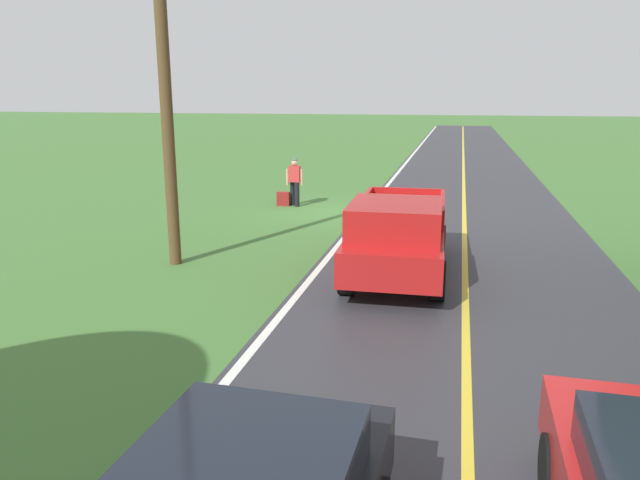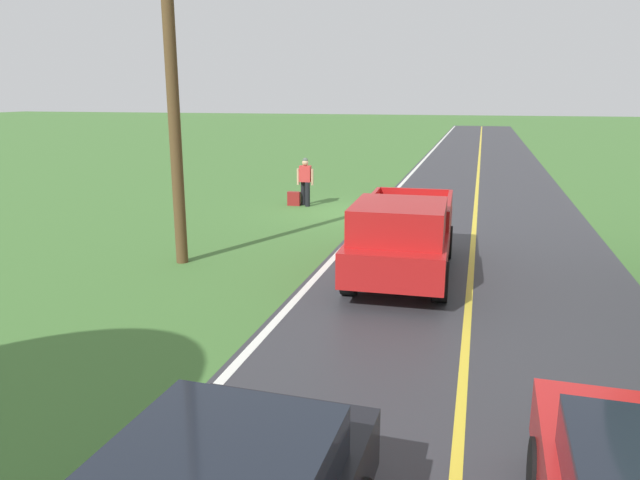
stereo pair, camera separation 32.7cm
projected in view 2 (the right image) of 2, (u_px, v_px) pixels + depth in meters
ground_plane at (346, 211)px, 20.55m from camera, size 200.00×200.00×0.00m
road_surface at (475, 218)px, 19.45m from camera, size 7.00×120.00×0.00m
lane_edge_line at (375, 213)px, 20.29m from camera, size 0.16×117.60×0.00m
lane_centre_line at (475, 218)px, 19.45m from camera, size 0.14×117.60×0.00m
hitchhiker_walking at (306, 179)px, 21.42m from camera, size 0.62×0.51×1.75m
suitcase_carried at (294, 199)px, 21.60m from camera, size 0.47×0.22×0.51m
pickup_truck_passing at (403, 235)px, 12.96m from camera, size 2.21×5.45×1.82m
utility_pole_roadside at (171, 71)px, 13.29m from camera, size 0.28×0.28×8.93m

